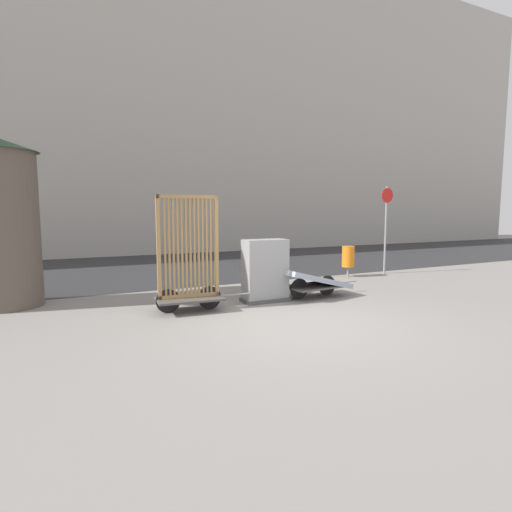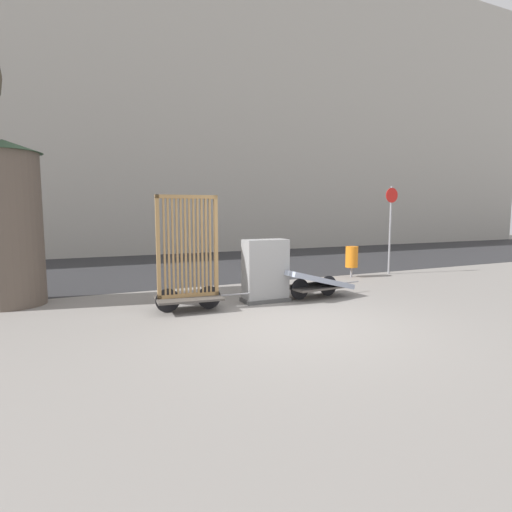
{
  "view_description": "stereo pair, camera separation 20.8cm",
  "coord_description": "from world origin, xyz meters",
  "px_view_note": "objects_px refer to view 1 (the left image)",
  "views": [
    {
      "loc": [
        -3.54,
        -5.62,
        1.9
      ],
      "look_at": [
        0.0,
        1.7,
        1.0
      ],
      "focal_mm": 28.0,
      "sensor_mm": 36.0,
      "label": 1
    },
    {
      "loc": [
        -3.35,
        -5.71,
        1.9
      ],
      "look_at": [
        0.0,
        1.7,
        1.0
      ],
      "focal_mm": 28.0,
      "sensor_mm": 36.0,
      "label": 2
    }
  ],
  "objects_px": {
    "trash_bin": "(348,257)",
    "sign_post": "(386,220)",
    "bike_cart_with_bedframe": "(189,269)",
    "utility_cabinet": "(265,273)",
    "advertising_column": "(4,223)",
    "bike_cart_with_mattress": "(314,280)"
  },
  "relations": [
    {
      "from": "trash_bin",
      "to": "sign_post",
      "type": "distance_m",
      "value": 1.76
    },
    {
      "from": "bike_cart_with_bedframe",
      "to": "utility_cabinet",
      "type": "bearing_deg",
      "value": 7.85
    },
    {
      "from": "bike_cart_with_bedframe",
      "to": "advertising_column",
      "type": "bearing_deg",
      "value": 152.53
    },
    {
      "from": "trash_bin",
      "to": "utility_cabinet",
      "type": "bearing_deg",
      "value": -153.51
    },
    {
      "from": "utility_cabinet",
      "to": "sign_post",
      "type": "height_order",
      "value": "sign_post"
    },
    {
      "from": "utility_cabinet",
      "to": "trash_bin",
      "type": "xyz_separation_m",
      "value": [
        3.67,
        1.83,
        -0.03
      ]
    },
    {
      "from": "bike_cart_with_bedframe",
      "to": "sign_post",
      "type": "xyz_separation_m",
      "value": [
        6.77,
        1.94,
        0.83
      ]
    },
    {
      "from": "bike_cart_with_mattress",
      "to": "trash_bin",
      "type": "xyz_separation_m",
      "value": [
        2.51,
        1.94,
        0.21
      ]
    },
    {
      "from": "trash_bin",
      "to": "bike_cart_with_bedframe",
      "type": "bearing_deg",
      "value": -160.08
    },
    {
      "from": "bike_cart_with_bedframe",
      "to": "trash_bin",
      "type": "distance_m",
      "value": 5.71
    },
    {
      "from": "trash_bin",
      "to": "advertising_column",
      "type": "bearing_deg",
      "value": -180.0
    },
    {
      "from": "utility_cabinet",
      "to": "advertising_column",
      "type": "xyz_separation_m",
      "value": [
        -4.86,
        1.83,
        1.07
      ]
    },
    {
      "from": "utility_cabinet",
      "to": "bike_cart_with_bedframe",
      "type": "bearing_deg",
      "value": -176.18
    },
    {
      "from": "trash_bin",
      "to": "sign_post",
      "type": "height_order",
      "value": "sign_post"
    },
    {
      "from": "bike_cart_with_bedframe",
      "to": "utility_cabinet",
      "type": "distance_m",
      "value": 1.7
    },
    {
      "from": "bike_cart_with_mattress",
      "to": "advertising_column",
      "type": "bearing_deg",
      "value": 156.37
    },
    {
      "from": "bike_cart_with_bedframe",
      "to": "utility_cabinet",
      "type": "xyz_separation_m",
      "value": [
        1.69,
        0.11,
        -0.19
      ]
    },
    {
      "from": "sign_post",
      "to": "bike_cart_with_mattress",
      "type": "bearing_deg",
      "value": -153.73
    },
    {
      "from": "bike_cart_with_mattress",
      "to": "utility_cabinet",
      "type": "bearing_deg",
      "value": 168.72
    },
    {
      "from": "bike_cart_with_bedframe",
      "to": "sign_post",
      "type": "distance_m",
      "value": 7.09
    },
    {
      "from": "bike_cart_with_bedframe",
      "to": "sign_post",
      "type": "relative_size",
      "value": 0.83
    },
    {
      "from": "bike_cart_with_mattress",
      "to": "advertising_column",
      "type": "relative_size",
      "value": 0.66
    }
  ]
}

